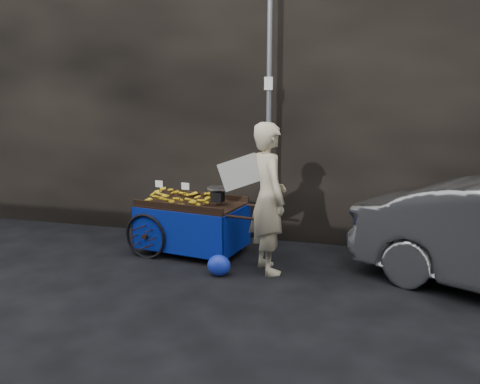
% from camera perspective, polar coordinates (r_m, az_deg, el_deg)
% --- Properties ---
extents(ground, '(80.00, 80.00, 0.00)m').
position_cam_1_polar(ground, '(6.04, -2.12, -9.92)').
color(ground, black).
rests_on(ground, ground).
extents(building_wall, '(13.50, 2.00, 5.00)m').
position_cam_1_polar(building_wall, '(8.08, 6.22, 13.44)').
color(building_wall, black).
rests_on(building_wall, ground).
extents(street_pole, '(0.12, 0.10, 4.00)m').
position_cam_1_polar(street_pole, '(6.82, 3.54, 9.76)').
color(street_pole, slate).
rests_on(street_pole, ground).
extents(banana_cart, '(2.06, 1.17, 1.06)m').
position_cam_1_polar(banana_cart, '(6.72, -6.20, -1.96)').
color(banana_cart, black).
rests_on(banana_cart, ground).
extents(vendor, '(1.01, 0.83, 1.91)m').
position_cam_1_polar(vendor, '(5.90, 3.47, -0.76)').
color(vendor, '#C7B894').
rests_on(vendor, ground).
extents(plastic_bag, '(0.30, 0.24, 0.27)m').
position_cam_1_polar(plastic_bag, '(5.94, -2.58, -8.92)').
color(plastic_bag, '#1B32CE').
rests_on(plastic_bag, ground).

